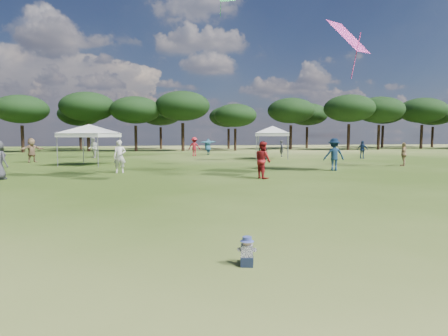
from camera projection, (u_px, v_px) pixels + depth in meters
The scene contains 6 objects.
ground at pixel (291, 323), 3.94m from camera, with size 140.00×140.00×0.00m, color #344A16.
tree_line at pixel (174, 110), 50.18m from camera, with size 108.78×17.63×7.77m.
tent_left at pixel (89, 126), 24.79m from camera, with size 5.62×5.62×3.01m.
tent_right at pixel (273, 127), 31.18m from camera, with size 5.16×5.16×3.08m.
toddler at pixel (247, 252), 5.67m from camera, with size 0.33×0.36×0.45m.
festival_crowd at pixel (169, 150), 27.75m from camera, with size 29.79×22.57×1.88m.
Camera 1 is at (-1.47, -3.56, 1.97)m, focal length 30.00 mm.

